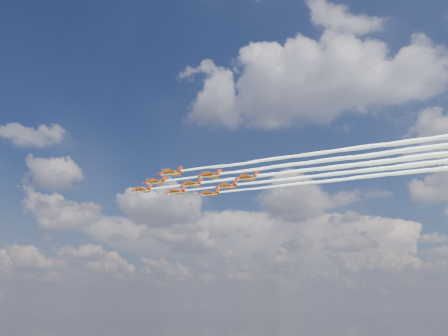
{
  "coord_description": "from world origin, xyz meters",
  "views": [
    {
      "loc": [
        76.46,
        -134.69,
        36.08
      ],
      "look_at": [
        21.7,
        1.02,
        82.7
      ],
      "focal_mm": 35.0,
      "sensor_mm": 36.0,
      "label": 1
    }
  ],
  "objects": [
    {
      "name": "jet_row4_port",
      "position": [
        75.22,
        -5.26,
        78.98
      ],
      "size": [
        120.39,
        8.51,
        2.48
      ],
      "rotation": [
        0.0,
        0.0,
        -0.02
      ],
      "color": "#B5250A"
    },
    {
      "name": "jet_row2_port",
      "position": [
        53.75,
        -4.87,
        78.98
      ],
      "size": [
        120.39,
        8.51,
        2.48
      ],
      "rotation": [
        0.0,
        0.0,
        -0.02
      ],
      "color": "#B5250A"
    },
    {
      "name": "jet_row4_starb",
      "position": [
        75.5,
        10.09,
        78.98
      ],
      "size": [
        120.39,
        8.51,
        2.48
      ],
      "rotation": [
        0.0,
        0.0,
        -0.02
      ],
      "color": "#B5250A"
    },
    {
      "name": "jet_lead",
      "position": [
        43.15,
        2.99,
        78.98
      ],
      "size": [
        120.39,
        8.51,
        2.48
      ],
      "rotation": [
        0.0,
        0.0,
        -0.02
      ],
      "color": "#B5250A"
    },
    {
      "name": "jet_tail",
      "position": [
        86.09,
        2.22,
        78.98
      ],
      "size": [
        120.39,
        8.51,
        2.48
      ],
      "rotation": [
        0.0,
        0.0,
        -0.02
      ],
      "color": "#B5250A"
    },
    {
      "name": "jet_row3_centre",
      "position": [
        64.62,
        2.61,
        78.98
      ],
      "size": [
        120.39,
        8.51,
        2.48
      ],
      "rotation": [
        0.0,
        0.0,
        -0.02
      ],
      "color": "#B5250A"
    },
    {
      "name": "jet_row2_starb",
      "position": [
        54.03,
        10.48,
        78.98
      ],
      "size": [
        120.39,
        8.51,
        2.48
      ],
      "rotation": [
        0.0,
        0.0,
        -0.02
      ],
      "color": "#B5250A"
    },
    {
      "name": "jet_row3_port",
      "position": [
        64.35,
        -12.74,
        78.98
      ],
      "size": [
        120.39,
        8.51,
        2.48
      ],
      "rotation": [
        0.0,
        0.0,
        -0.02
      ],
      "color": "#B5250A"
    },
    {
      "name": "jet_row3_starb",
      "position": [
        64.9,
        17.96,
        78.98
      ],
      "size": [
        120.39,
        8.51,
        2.48
      ],
      "rotation": [
        0.0,
        0.0,
        -0.02
      ],
      "color": "#B5250A"
    }
  ]
}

